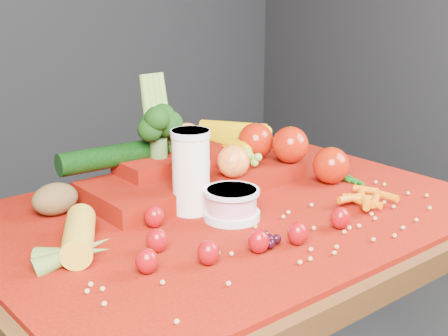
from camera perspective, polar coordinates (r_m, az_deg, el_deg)
table at (r=1.38m, az=0.53°, el=-7.92°), size 1.10×0.80×0.75m
red_cloth at (r=1.34m, az=0.54°, el=-4.02°), size 1.05×0.75×0.01m
milk_glass at (r=1.30m, az=-3.04°, el=-0.06°), size 0.08×0.08×0.18m
yogurt_bowl at (r=1.28m, az=0.71°, el=-3.21°), size 0.12×0.12×0.06m
strawberry_scatter at (r=1.15m, az=0.08°, el=-6.18°), size 0.44×0.28×0.05m
dark_grape_cluster at (r=1.17m, az=4.09°, el=-6.49°), size 0.06×0.05×0.03m
soybean_scatter at (r=1.21m, az=6.70°, el=-6.21°), size 0.84×0.24×0.01m
corn_ear at (r=1.14m, az=-13.46°, el=-7.11°), size 0.25×0.26×0.06m
potato at (r=1.35m, az=-15.19°, el=-2.76°), size 0.10×0.07×0.07m
baby_carrot_pile at (r=1.41m, az=12.57°, el=-2.49°), size 0.18×0.17×0.03m
green_bean_pile at (r=1.57m, az=10.80°, el=-0.66°), size 0.14×0.12×0.01m
produce_mound at (r=1.46m, az=-1.56°, el=0.58°), size 0.62×0.38×0.27m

